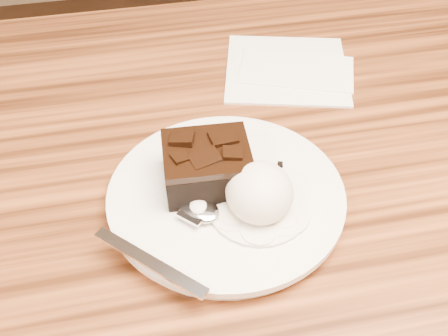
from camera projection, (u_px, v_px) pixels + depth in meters
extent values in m
cylinder|color=white|center=(226.00, 198.00, 0.51)|extent=(0.23, 0.23, 0.02)
cube|color=black|center=(207.00, 168.00, 0.50)|extent=(0.08, 0.07, 0.04)
ellipsoid|color=beige|center=(259.00, 192.00, 0.48)|extent=(0.06, 0.07, 0.05)
cylinder|color=white|center=(258.00, 207.00, 0.49)|extent=(0.09, 0.09, 0.00)
cube|color=white|center=(287.00, 68.00, 0.68)|extent=(0.19, 0.19, 0.01)
cube|color=black|center=(280.00, 165.00, 0.53)|extent=(0.01, 0.01, 0.00)
cube|color=black|center=(261.00, 241.00, 0.46)|extent=(0.01, 0.01, 0.00)
cube|color=black|center=(256.00, 208.00, 0.49)|extent=(0.01, 0.01, 0.00)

